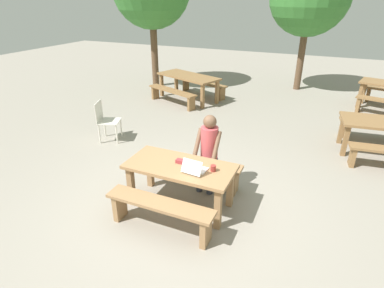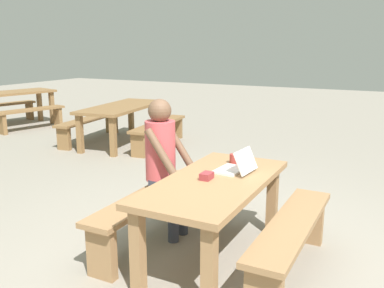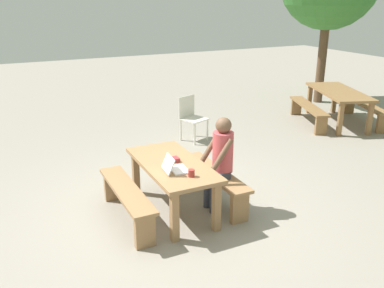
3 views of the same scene
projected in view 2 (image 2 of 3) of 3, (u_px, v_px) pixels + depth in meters
name	position (u px, v px, depth m)	size (l,w,h in m)	color
ground_plane	(214.00, 258.00, 3.55)	(30.00, 30.00, 0.00)	gray
picnic_table_front	(215.00, 193.00, 3.42)	(1.61, 0.76, 0.70)	#9E754C
bench_near	(291.00, 237.00, 3.19)	(1.54, 0.30, 0.46)	#9E754C
bench_far	(149.00, 207.00, 3.76)	(1.54, 0.30, 0.46)	#9E754C
laptop	(236.00, 166.00, 3.58)	(0.32, 0.32, 0.21)	white
small_pouch	(207.00, 176.00, 3.39)	(0.12, 0.08, 0.06)	#993338
coffee_mug	(234.00, 159.00, 3.84)	(0.08, 0.08, 0.09)	#99332D
person_seated	(164.00, 158.00, 3.83)	(0.39, 0.40, 1.29)	#333847
picnic_table_rear	(15.00, 97.00, 9.22)	(1.75, 1.12, 0.78)	olive
bench_rear_south	(31.00, 115.00, 8.88)	(1.48, 0.64, 0.45)	olive
bench_rear_north	(3.00, 109.00, 9.69)	(1.48, 0.64, 0.45)	olive
picnic_table_distant	(123.00, 111.00, 7.58)	(2.05, 1.06, 0.70)	olive
bench_distant_south	(159.00, 129.00, 7.40)	(1.79, 0.51, 0.43)	olive
bench_distant_north	(90.00, 123.00, 7.89)	(1.79, 0.51, 0.43)	olive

